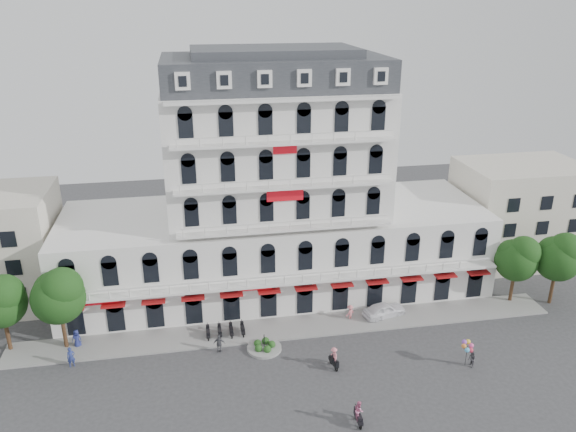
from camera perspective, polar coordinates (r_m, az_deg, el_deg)
The scene contains 18 objects.
ground at distance 48.93m, azimuth 2.23°, elevation -16.99°, with size 120.00×120.00×0.00m, color #38383A.
sidewalk at distance 56.05m, azimuth 0.24°, elevation -11.28°, with size 53.00×4.00×0.16m, color gray.
main_building at distance 59.59m, azimuth -1.31°, elevation 1.43°, with size 45.00×15.00×25.80m.
flank_building_east at distance 73.27m, azimuth 22.31°, elevation 0.38°, with size 14.00×10.00×12.00m, color beige.
traffic_island at distance 53.10m, azimuth -2.43°, elevation -13.15°, with size 3.20×3.20×1.60m.
parked_scooter_row at distance 55.32m, azimuth -6.35°, elevation -12.02°, with size 4.40×1.80×1.10m, color black, non-canonical shape.
tree_west_outer at distance 56.30m, azimuth -27.16°, elevation -7.55°, with size 4.50×4.48×7.76m.
tree_west_inner at distance 54.38m, azimuth -22.31°, elevation -7.33°, with size 4.76×4.76×8.25m.
tree_east_inner at distance 62.75m, azimuth 22.28°, elevation -3.90°, with size 4.40×4.37×7.57m.
tree_east_outer at distance 64.06m, azimuth 25.82°, elevation -3.63°, with size 4.65×4.65×8.05m.
parked_car at distance 58.39m, azimuth 9.74°, elevation -9.37°, with size 1.80×4.46×1.52m, color white.
rider_southwest at distance 45.26m, azimuth 7.20°, elevation -19.17°, with size 0.63×1.70×2.12m.
rider_center at distance 50.59m, azimuth 4.68°, elevation -14.10°, with size 0.74×1.69×2.01m.
pedestrian_left at distance 56.49m, azimuth -20.67°, elevation -11.58°, with size 0.89×0.58×1.81m, color navy.
pedestrian_mid at distance 52.71m, azimuth -6.99°, elevation -12.74°, with size 1.07×0.45×1.82m, color #4E4F55.
pedestrian_right at distance 57.33m, azimuth 6.32°, elevation -9.72°, with size 1.07×0.61×1.65m, color #D9737A.
pedestrian_far at distance 54.06m, azimuth -21.18°, elevation -13.22°, with size 0.69×0.45×1.89m, color navy.
balloon_vendor at distance 52.87m, azimuth 18.01°, elevation -13.15°, with size 1.27×1.21×2.45m.
Camera 1 is at (-8.56, -37.28, 30.52)m, focal length 35.00 mm.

